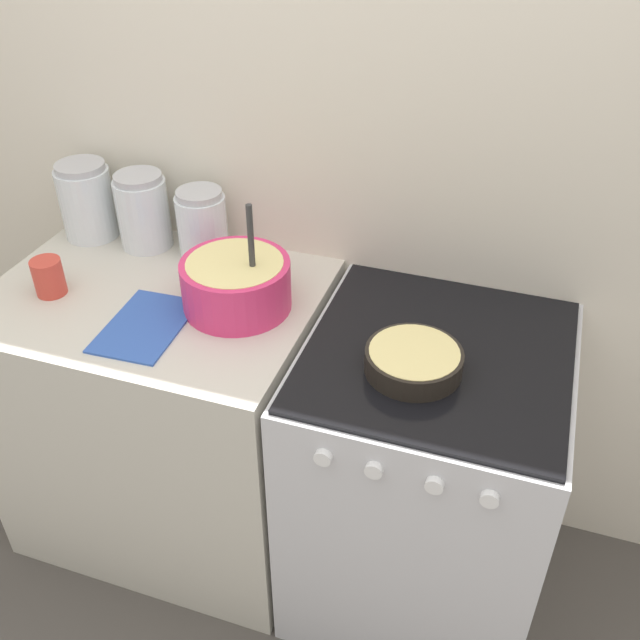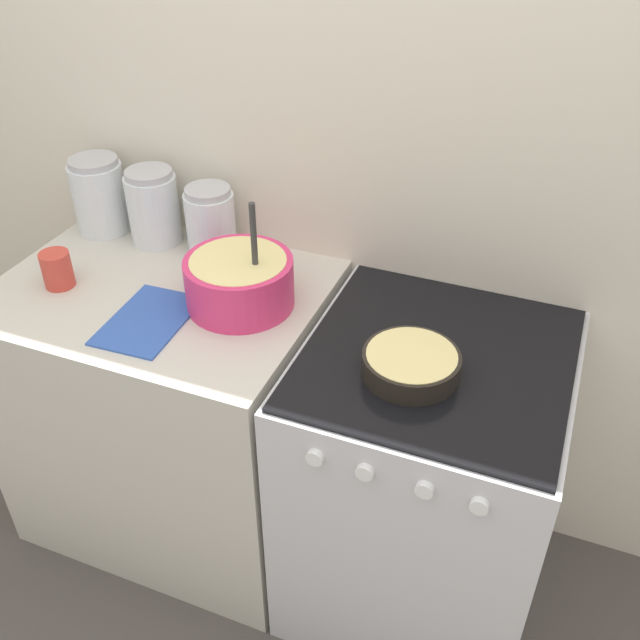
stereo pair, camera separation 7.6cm
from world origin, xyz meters
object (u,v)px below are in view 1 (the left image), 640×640
baking_pan (414,360)px  storage_jar_right (203,228)px  storage_jar_left (88,205)px  storage_jar_middle (144,216)px  tin_can (49,277)px  stove (424,476)px  mixing_bowl (236,282)px

baking_pan → storage_jar_right: storage_jar_right is taller
baking_pan → storage_jar_left: size_ratio=0.98×
baking_pan → storage_jar_middle: size_ratio=1.01×
storage_jar_middle → tin_can: size_ratio=2.24×
baking_pan → storage_jar_left: (-1.09, 0.33, 0.07)m
storage_jar_left → tin_can: storage_jar_left is taller
stove → tin_can: 1.16m
storage_jar_right → baking_pan: bearing=-25.3°
mixing_bowl → baking_pan: 0.51m
mixing_bowl → baking_pan: mixing_bowl is taller
mixing_bowl → tin_can: 0.52m
stove → tin_can: (-1.05, -0.08, 0.49)m
mixing_bowl → baking_pan: (0.50, -0.11, -0.05)m
stove → storage_jar_left: size_ratio=3.78×
mixing_bowl → baking_pan: size_ratio=1.33×
stove → storage_jar_right: 0.95m
mixing_bowl → storage_jar_middle: mixing_bowl is taller
storage_jar_left → storage_jar_middle: (0.19, 0.00, -0.00)m
stove → baking_pan: baking_pan is taller
storage_jar_right → tin_can: size_ratio=2.02×
tin_can → storage_jar_left: bearing=103.9°
stove → storage_jar_middle: (-0.94, 0.24, 0.54)m
stove → storage_jar_left: storage_jar_left is taller
storage_jar_right → tin_can: bearing=-133.5°
mixing_bowl → storage_jar_left: (-0.59, 0.22, 0.02)m
stove → mixing_bowl: 0.75m
baking_pan → storage_jar_middle: storage_jar_middle is taller
stove → storage_jar_right: storage_jar_right is taller
stove → mixing_bowl: size_ratio=2.90×
mixing_bowl → tin_can: mixing_bowl is taller
baking_pan → storage_jar_left: bearing=163.0°
storage_jar_left → storage_jar_middle: 0.19m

